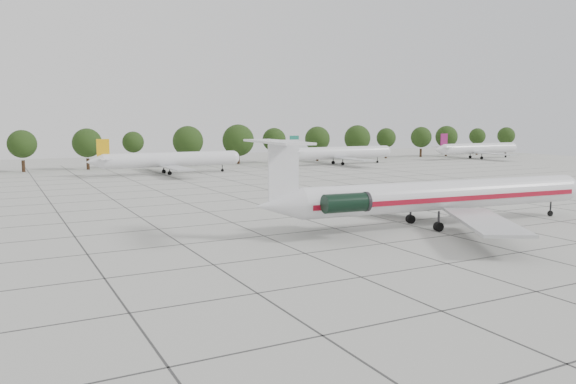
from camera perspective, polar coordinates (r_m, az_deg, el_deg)
name	(u,v)px	position (r m, az deg, el deg)	size (l,w,h in m)	color
ground	(335,229)	(57.35, 4.80, -3.72)	(260.00, 260.00, 0.00)	#B6B6AF
apron_joints	(271,208)	(70.27, -1.78, -1.67)	(170.00, 170.00, 0.02)	#383838
main_airliner	(429,196)	(59.43, 14.17, -0.37)	(39.12, 30.65, 9.18)	silver
ground_crew	(460,207)	(68.98, 17.11, -1.45)	(0.62, 0.41, 1.70)	yellow
bg_airliner_c	(170,160)	(118.13, -11.88, 3.21)	(28.24, 27.20, 7.40)	silver
bg_airliner_d	(341,153)	(141.52, 5.37, 3.97)	(28.24, 27.20, 7.40)	silver
bg_airliner_e	(478,149)	(171.96, 18.76, 4.19)	(28.24, 27.20, 7.40)	silver
tree_line	(87,143)	(133.85, -19.73, 4.71)	(249.86, 8.44, 10.22)	#332114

